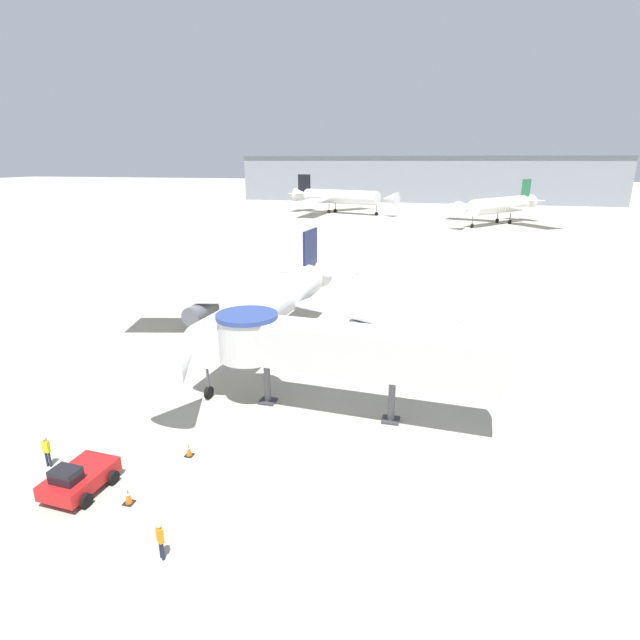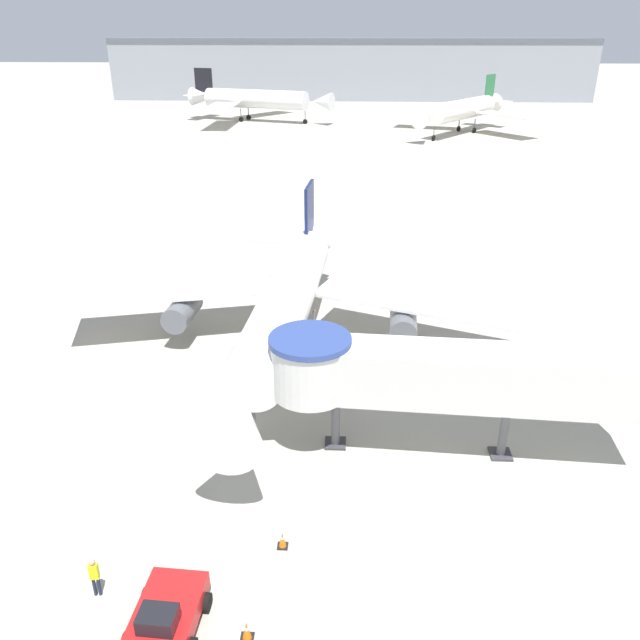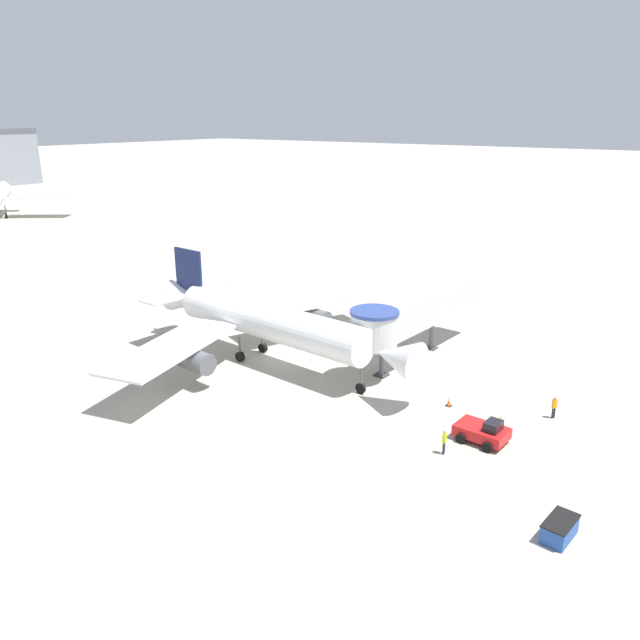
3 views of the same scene
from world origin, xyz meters
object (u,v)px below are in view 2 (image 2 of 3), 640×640
object	(u,v)px
ground_crew_wing_walker	(94,575)
background_jet_black_tail	(253,99)
jet_bridge	(429,374)
background_jet_green_tail	(464,109)
pushback_tug_red	(166,615)
traffic_cone_near_nose	(282,540)
traffic_cone_apron_front	(247,631)
traffic_cone_starboard_wing	(477,351)
main_airplane	(288,299)

from	to	relation	value
ground_crew_wing_walker	background_jet_black_tail	world-z (taller)	background_jet_black_tail
jet_bridge	background_jet_green_tail	xyz separation A→B (m)	(19.21, 109.57, 0.28)
pushback_tug_red	traffic_cone_near_nose	bearing A→B (deg)	51.87
jet_bridge	ground_crew_wing_walker	distance (m)	16.99
traffic_cone_apron_front	ground_crew_wing_walker	xyz separation A→B (m)	(-6.04, 1.64, 0.64)
pushback_tug_red	background_jet_black_tail	bearing A→B (deg)	100.22
background_jet_green_tail	pushback_tug_red	bearing A→B (deg)	-68.58
traffic_cone_starboard_wing	background_jet_black_tail	distance (m)	120.28
jet_bridge	background_jet_black_tail	size ratio (longest dim) A/B	0.49
background_jet_green_tail	jet_bridge	bearing A→B (deg)	-64.80
traffic_cone_near_nose	traffic_cone_apron_front	world-z (taller)	traffic_cone_apron_front
traffic_cone_near_nose	traffic_cone_apron_front	distance (m)	4.51
traffic_cone_near_nose	background_jet_black_tail	world-z (taller)	background_jet_black_tail
pushback_tug_red	traffic_cone_starboard_wing	distance (m)	26.48
main_airplane	jet_bridge	xyz separation A→B (m)	(7.90, -10.60, 0.71)
jet_bridge	background_jet_green_tail	size ratio (longest dim) A/B	0.61
traffic_cone_starboard_wing	background_jet_black_tail	world-z (taller)	background_jet_black_tail
traffic_cone_starboard_wing	main_airplane	bearing A→B (deg)	-179.98
traffic_cone_apron_front	ground_crew_wing_walker	world-z (taller)	ground_crew_wing_walker
jet_bridge	background_jet_black_tail	bearing A→B (deg)	105.56
main_airplane	traffic_cone_apron_front	world-z (taller)	main_airplane
jet_bridge	traffic_cone_apron_front	world-z (taller)	jet_bridge
traffic_cone_near_nose	traffic_cone_starboard_wing	world-z (taller)	traffic_cone_near_nose
background_jet_green_tail	main_airplane	bearing A→B (deg)	-70.17
traffic_cone_near_nose	ground_crew_wing_walker	size ratio (longest dim) A/B	0.42
traffic_cone_apron_front	background_jet_black_tail	bearing A→B (deg)	98.11
traffic_cone_near_nose	main_airplane	bearing A→B (deg)	94.32
main_airplane	background_jet_black_tail	world-z (taller)	background_jet_black_tail
background_jet_black_tail	ground_crew_wing_walker	bearing A→B (deg)	-155.50
traffic_cone_starboard_wing	background_jet_green_tail	bearing A→B (deg)	81.64
traffic_cone_apron_front	background_jet_green_tail	bearing A→B (deg)	77.60
main_airplane	traffic_cone_starboard_wing	size ratio (longest dim) A/B	52.07
main_airplane	traffic_cone_near_nose	size ratio (longest dim) A/B	42.59
jet_bridge	traffic_cone_near_nose	xyz separation A→B (m)	(-6.57, -6.99, -4.19)
traffic_cone_apron_front	ground_crew_wing_walker	distance (m)	6.30
main_airplane	jet_bridge	world-z (taller)	main_airplane
main_airplane	traffic_cone_near_nose	bearing A→B (deg)	-81.53
ground_crew_wing_walker	background_jet_black_tail	xyz separation A→B (m)	(-13.61, 136.31, 4.00)
traffic_cone_near_nose	traffic_cone_starboard_wing	xyz separation A→B (m)	(11.24, 17.59, -0.07)
main_airplane	ground_crew_wing_walker	distance (m)	21.31
pushback_tug_red	traffic_cone_starboard_wing	size ratio (longest dim) A/B	5.84
traffic_cone_near_nose	traffic_cone_starboard_wing	size ratio (longest dim) A/B	1.22
background_jet_green_tail	background_jet_black_tail	bearing A→B (deg)	-164.98
pushback_tug_red	traffic_cone_near_nose	xyz separation A→B (m)	(3.74, 4.24, -0.40)
jet_bridge	traffic_cone_starboard_wing	world-z (taller)	jet_bridge
pushback_tug_red	background_jet_black_tail	size ratio (longest dim) A/B	0.10
main_airplane	traffic_cone_apron_front	bearing A→B (deg)	-84.54
pushback_tug_red	traffic_cone_apron_front	distance (m)	2.94
pushback_tug_red	ground_crew_wing_walker	size ratio (longest dim) A/B	2.02
jet_bridge	pushback_tug_red	xyz separation A→B (m)	(-10.31, -11.23, -3.79)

